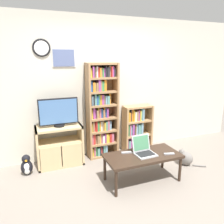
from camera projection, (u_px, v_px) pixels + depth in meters
The scene contains 12 objects.
ground_plane at pixel (142, 199), 2.97m from camera, with size 18.00×18.00×0.00m, color gray.
wall_back at pixel (101, 88), 4.16m from camera, with size 6.40×0.09×2.60m.
tv_stand at pixel (60, 146), 3.84m from camera, with size 0.79×0.42×0.71m.
television at pixel (59, 112), 3.69m from camera, with size 0.66×0.18×0.49m.
bookshelf_tall at pixel (101, 111), 4.08m from camera, with size 0.56×0.30×1.77m.
bookshelf_short at pixel (136, 129), 4.48m from camera, with size 0.60×0.25×0.92m.
coffee_table at pixel (143, 157), 3.32m from camera, with size 1.15×0.54×0.43m.
laptop at pixel (143, 149), 3.33m from camera, with size 0.31×0.31×0.27m.
remote_near_laptop at pixel (169, 154), 3.32m from camera, with size 0.17×0.08×0.02m.
remote_far_from_laptop at pixel (126, 152), 3.36m from camera, with size 0.17×0.08×0.02m.
cat at pixel (185, 158), 3.89m from camera, with size 0.44×0.39×0.29m.
penguin_figurine at pixel (27, 166), 3.54m from camera, with size 0.19×0.17×0.34m.
Camera 1 is at (-1.33, -2.26, 1.88)m, focal length 35.00 mm.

